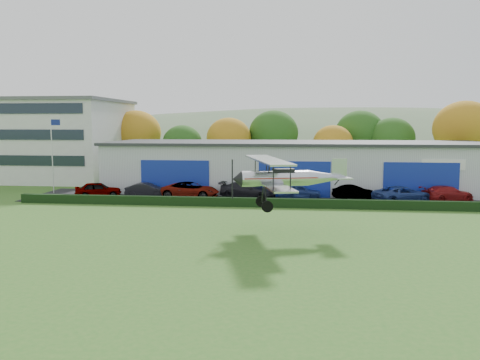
# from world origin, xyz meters

# --- Properties ---
(ground) EXTENTS (300.00, 300.00, 0.00)m
(ground) POSITION_xyz_m (0.00, 0.00, 0.00)
(ground) COLOR #306720
(ground) RESTS_ON ground
(apron) EXTENTS (48.00, 9.00, 0.05)m
(apron) POSITION_xyz_m (3.00, 21.00, 0.03)
(apron) COLOR black
(apron) RESTS_ON ground
(hedge) EXTENTS (46.00, 0.60, 0.80)m
(hedge) POSITION_xyz_m (3.00, 16.20, 0.40)
(hedge) COLOR black
(hedge) RESTS_ON ground
(hangar) EXTENTS (40.60, 12.60, 5.30)m
(hangar) POSITION_xyz_m (5.00, 27.98, 2.66)
(hangar) COLOR #B2B7BC
(hangar) RESTS_ON ground
(office_block) EXTENTS (20.60, 15.60, 10.40)m
(office_block) POSITION_xyz_m (-28.00, 35.00, 5.21)
(office_block) COLOR silver
(office_block) RESTS_ON ground
(flagpole) EXTENTS (1.05, 0.10, 8.00)m
(flagpole) POSITION_xyz_m (-19.88, 22.00, 4.78)
(flagpole) COLOR silver
(flagpole) RESTS_ON ground
(tree_belt) EXTENTS (75.70, 13.22, 10.12)m
(tree_belt) POSITION_xyz_m (0.85, 40.62, 5.61)
(tree_belt) COLOR #3D2614
(tree_belt) RESTS_ON ground
(distant_hills) EXTENTS (430.00, 196.00, 56.00)m
(distant_hills) POSITION_xyz_m (-4.38, 140.00, -13.05)
(distant_hills) COLOR #4C6642
(distant_hills) RESTS_ON ground
(car_0) EXTENTS (4.75, 3.22, 1.50)m
(car_0) POSITION_xyz_m (-14.22, 19.82, 0.80)
(car_0) COLOR gray
(car_0) RESTS_ON apron
(car_1) EXTENTS (4.22, 1.58, 1.38)m
(car_1) POSITION_xyz_m (-9.46, 20.46, 0.74)
(car_1) COLOR black
(car_1) RESTS_ON apron
(car_2) EXTENTS (5.73, 2.97, 1.54)m
(car_2) POSITION_xyz_m (-5.07, 20.43, 0.82)
(car_2) COLOR gray
(car_2) RESTS_ON apron
(car_3) EXTENTS (5.83, 3.34, 1.59)m
(car_3) POSITION_xyz_m (0.51, 20.83, 0.84)
(car_3) COLOR black
(car_3) RESTS_ON apron
(car_4) EXTENTS (4.21, 2.10, 1.38)m
(car_4) POSITION_xyz_m (5.51, 21.09, 0.74)
(car_4) COLOR navy
(car_4) RESTS_ON apron
(car_5) EXTENTS (4.32, 2.32, 1.35)m
(car_5) POSITION_xyz_m (10.77, 21.42, 0.73)
(car_5) COLOR gray
(car_5) RESTS_ON apron
(car_6) EXTENTS (6.04, 4.50, 1.52)m
(car_6) POSITION_xyz_m (14.91, 19.81, 0.81)
(car_6) COLOR navy
(car_6) RESTS_ON apron
(car_7) EXTENTS (5.45, 3.92, 1.47)m
(car_7) POSITION_xyz_m (19.18, 20.97, 0.78)
(car_7) COLOR maroon
(car_7) RESTS_ON apron
(biplane) EXTENTS (7.76, 8.81, 3.29)m
(biplane) POSITION_xyz_m (4.42, 5.80, 3.84)
(biplane) COLOR #BBBBC2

